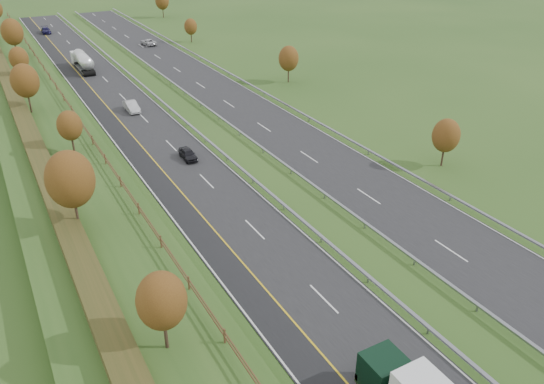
{
  "coord_description": "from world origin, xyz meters",
  "views": [
    {
      "loc": [
        -18.68,
        -16.21,
        27.46
      ],
      "look_at": [
        4.54,
        25.43,
        2.2
      ],
      "focal_mm": 35.0,
      "sensor_mm": 36.0,
      "label": 1
    }
  ],
  "objects": [
    {
      "name": "near_carriageway",
      "position": [
        0.0,
        60.0,
        0.02
      ],
      "size": [
        10.5,
        200.0,
        0.04
      ],
      "primitive_type": "cube",
      "color": "black",
      "rests_on": "ground"
    },
    {
      "name": "median_barrier_near",
      "position": [
        5.7,
        60.0,
        0.61
      ],
      "size": [
        0.32,
        200.0,
        0.71
      ],
      "color": "gray",
      "rests_on": "ground"
    },
    {
      "name": "trees_left",
      "position": [
        -12.64,
        56.63,
        6.37
      ],
      "size": [
        6.64,
        164.3,
        7.66
      ],
      "color": "#2D2116",
      "rests_on": "embankment_left"
    },
    {
      "name": "car_dark_near",
      "position": [
        1.7,
        41.89,
        0.7
      ],
      "size": [
        1.67,
        3.9,
        1.31
      ],
      "primitive_type": "imported",
      "rotation": [
        0.0,
        0.0,
        -0.03
      ],
      "color": "black",
      "rests_on": "near_carriageway"
    },
    {
      "name": "outer_barrier_far",
      "position": [
        22.3,
        60.0,
        0.62
      ],
      "size": [
        0.32,
        200.0,
        0.71
      ],
      "color": "gray",
      "rests_on": "ground"
    },
    {
      "name": "hedge_left",
      "position": [
        -15.0,
        60.0,
        2.55
      ],
      "size": [
        2.2,
        180.0,
        1.1
      ],
      "primitive_type": "cube",
      "color": "#303515",
      "rests_on": "embankment_left"
    },
    {
      "name": "hard_shoulder",
      "position": [
        -3.75,
        60.0,
        0.02
      ],
      "size": [
        3.0,
        200.0,
        0.04
      ],
      "primitive_type": "cube",
      "color": "black",
      "rests_on": "ground"
    },
    {
      "name": "car_small_far",
      "position": [
        -1.6,
        132.75,
        0.77
      ],
      "size": [
        2.25,
        5.1,
        1.46
      ],
      "primitive_type": "imported",
      "rotation": [
        0.0,
        0.0,
        -0.04
      ],
      "color": "#141238",
      "rests_on": "near_carriageway"
    },
    {
      "name": "far_carriageway",
      "position": [
        16.5,
        60.0,
        0.02
      ],
      "size": [
        10.5,
        200.0,
        0.04
      ],
      "primitive_type": "cube",
      "color": "black",
      "rests_on": "ground"
    },
    {
      "name": "median_barrier_far",
      "position": [
        10.8,
        60.0,
        0.61
      ],
      "size": [
        0.32,
        200.0,
        0.71
      ],
      "color": "gray",
      "rests_on": "ground"
    },
    {
      "name": "road_tanker",
      "position": [
        -0.78,
        91.68,
        1.86
      ],
      "size": [
        2.4,
        11.22,
        3.46
      ],
      "color": "silver",
      "rests_on": "near_carriageway"
    },
    {
      "name": "fence_left",
      "position": [
        -8.5,
        59.59,
        2.73
      ],
      "size": [
        0.12,
        189.06,
        1.2
      ],
      "color": "#422B19",
      "rests_on": "embankment_left"
    },
    {
      "name": "car_silver_mid",
      "position": [
        0.6,
        63.08,
        0.81
      ],
      "size": [
        1.65,
        4.68,
        1.54
      ],
      "primitive_type": "imported",
      "rotation": [
        0.0,
        0.0,
        0.0
      ],
      "color": "#AFAFB4",
      "rests_on": "near_carriageway"
    },
    {
      "name": "ground",
      "position": [
        8.0,
        55.0,
        0.0
      ],
      "size": [
        400.0,
        400.0,
        0.0
      ],
      "primitive_type": "plane",
      "color": "#2B4A1A",
      "rests_on": "ground"
    },
    {
      "name": "embankment_left",
      "position": [
        -13.0,
        60.0,
        1.0
      ],
      "size": [
        12.0,
        200.0,
        2.0
      ],
      "primitive_type": "cube",
      "color": "#2B4A1A",
      "rests_on": "ground"
    },
    {
      "name": "car_oncoming",
      "position": [
        17.02,
        106.8,
        0.74
      ],
      "size": [
        2.83,
        5.23,
        1.39
      ],
      "primitive_type": "imported",
      "rotation": [
        0.0,
        0.0,
        3.25
      ],
      "color": "#B4B3B8",
      "rests_on": "far_carriageway"
    },
    {
      "name": "trees_far",
      "position": [
        29.8,
        89.21,
        4.25
      ],
      "size": [
        8.45,
        118.6,
        7.12
      ],
      "color": "#2D2116",
      "rests_on": "ground"
    },
    {
      "name": "lane_markings",
      "position": [
        6.4,
        59.88,
        0.05
      ],
      "size": [
        26.75,
        200.0,
        0.01
      ],
      "color": "silver",
      "rests_on": "near_carriageway"
    }
  ]
}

